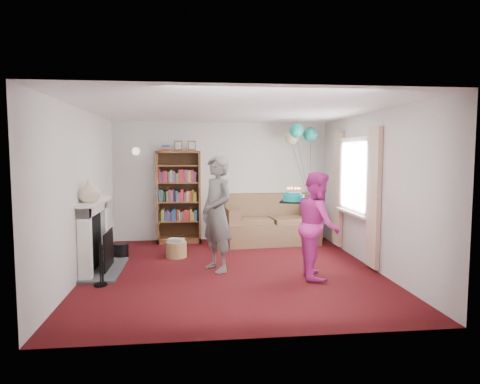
{
  "coord_description": "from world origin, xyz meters",
  "views": [
    {
      "loc": [
        -0.62,
        -6.57,
        1.85
      ],
      "look_at": [
        0.19,
        0.6,
        1.19
      ],
      "focal_mm": 32.0,
      "sensor_mm": 36.0,
      "label": 1
    }
  ],
  "objects": [
    {
      "name": "birthday_cake",
      "position": [
        0.92,
        -0.21,
        1.16
      ],
      "size": [
        0.39,
        0.39,
        0.22
      ],
      "rotation": [
        0.0,
        0.0,
        -0.34
      ],
      "color": "black",
      "rests_on": "ground"
    },
    {
      "name": "ground",
      "position": [
        0.0,
        0.0,
        0.0
      ],
      "size": [
        5.0,
        5.0,
        0.0
      ],
      "primitive_type": "plane",
      "color": "#370908",
      "rests_on": "ground"
    },
    {
      "name": "bookcase",
      "position": [
        -0.89,
        2.3,
        0.93
      ],
      "size": [
        0.89,
        0.42,
        2.1
      ],
      "color": "#472B14",
      "rests_on": "ground"
    },
    {
      "name": "mantel_vase",
      "position": [
        -2.12,
        -0.15,
        1.3
      ],
      "size": [
        0.43,
        0.43,
        0.34
      ],
      "primitive_type": "imported",
      "rotation": [
        0.0,
        0.0,
        -0.42
      ],
      "color": "beige",
      "rests_on": "fireplace"
    },
    {
      "name": "wall_right",
      "position": [
        2.26,
        0.0,
        1.25
      ],
      "size": [
        0.02,
        5.0,
        2.5
      ],
      "primitive_type": "cube",
      "color": "silver",
      "rests_on": "ground"
    },
    {
      "name": "person_magenta",
      "position": [
        1.23,
        -0.49,
        0.79
      ],
      "size": [
        0.68,
        0.83,
        1.58
      ],
      "primitive_type": "imported",
      "rotation": [
        0.0,
        0.0,
        1.45
      ],
      "color": "#C8288D",
      "rests_on": "ground"
    },
    {
      "name": "wall_back",
      "position": [
        0.0,
        2.51,
        1.25
      ],
      "size": [
        4.5,
        0.02,
        2.5
      ],
      "primitive_type": "cube",
      "color": "silver",
      "rests_on": "ground"
    },
    {
      "name": "wicker_basket",
      "position": [
        -0.91,
        0.96,
        0.15
      ],
      "size": [
        0.37,
        0.37,
        0.34
      ],
      "rotation": [
        0.0,
        0.0,
        -0.32
      ],
      "color": "olive",
      "rests_on": "ground"
    },
    {
      "name": "sofa",
      "position": [
        0.98,
        2.08,
        0.36
      ],
      "size": [
        1.86,
        0.99,
        0.99
      ],
      "rotation": [
        0.0,
        0.0,
        0.07
      ],
      "color": "brown",
      "rests_on": "ground"
    },
    {
      "name": "ceiling",
      "position": [
        0.0,
        0.0,
        2.5
      ],
      "size": [
        4.5,
        5.0,
        0.01
      ],
      "primitive_type": "cube",
      "color": "white",
      "rests_on": "wall_back"
    },
    {
      "name": "person_striped",
      "position": [
        -0.24,
        0.03,
        0.9
      ],
      "size": [
        0.71,
        0.79,
        1.81
      ],
      "primitive_type": "imported",
      "rotation": [
        0.0,
        0.0,
        -1.04
      ],
      "color": "black",
      "rests_on": "ground"
    },
    {
      "name": "window_bay",
      "position": [
        2.21,
        0.6,
        1.2
      ],
      "size": [
        0.14,
        2.02,
        2.2
      ],
      "color": "white",
      "rests_on": "ground"
    },
    {
      "name": "fireplace",
      "position": [
        -2.09,
        0.19,
        0.51
      ],
      "size": [
        0.55,
        1.8,
        1.12
      ],
      "color": "#3F3F42",
      "rests_on": "ground"
    },
    {
      "name": "balloons",
      "position": [
        1.54,
        1.88,
        2.22
      ],
      "size": [
        0.62,
        0.67,
        1.73
      ],
      "color": "#3F3F3F",
      "rests_on": "ground"
    },
    {
      "name": "wall_sconce",
      "position": [
        -1.75,
        2.36,
        1.88
      ],
      "size": [
        0.16,
        0.23,
        0.16
      ],
      "color": "gold",
      "rests_on": "ground"
    },
    {
      "name": "wall_left",
      "position": [
        -2.26,
        0.0,
        1.25
      ],
      "size": [
        0.02,
        5.0,
        2.5
      ],
      "primitive_type": "cube",
      "color": "silver",
      "rests_on": "ground"
    }
  ]
}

